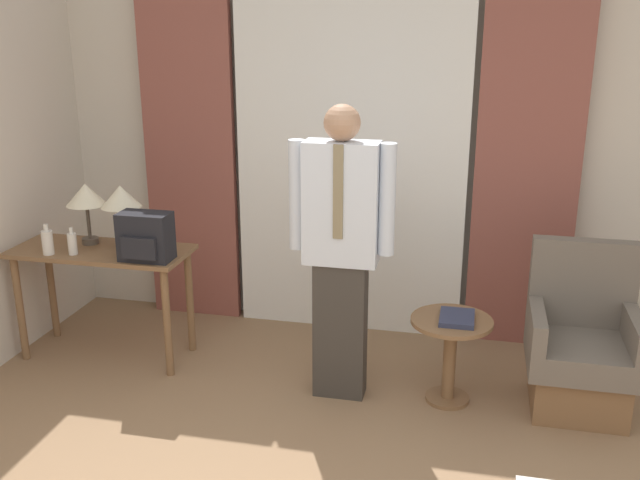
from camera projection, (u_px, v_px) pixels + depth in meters
The scene contains 14 objects.
wall_back at pixel (353, 145), 5.09m from camera, with size 10.00×0.06×2.70m.
curtain_sheer_center at pixel (350, 156), 4.98m from camera, with size 1.63×0.06×2.58m.
curtain_drape_left at pixel (190, 150), 5.23m from camera, with size 0.69×0.06×2.58m.
curtain_drape_right at pixel (527, 164), 4.73m from camera, with size 0.69×0.06×2.58m.
desk at pixel (102, 267), 4.73m from camera, with size 1.17×0.49×0.76m.
table_lamp_left at pixel (86, 197), 4.71m from camera, with size 0.26×0.26×0.41m.
table_lamp_right at pixel (121, 199), 4.65m from camera, with size 0.26×0.26×0.41m.
bottle_near_edge at pixel (48, 242), 4.56m from camera, with size 0.07×0.07×0.20m.
bottle_by_lamp at pixel (72, 243), 4.57m from camera, with size 0.06×0.06×0.18m.
backpack at pixel (145, 237), 4.44m from camera, with size 0.32×0.21×0.30m.
person at pixel (341, 244), 4.12m from camera, with size 0.62×0.21×1.77m.
armchair at pixel (580, 352), 4.17m from camera, with size 0.61×0.58×0.98m.
side_table at pixel (450, 346), 4.22m from camera, with size 0.48×0.48×0.53m.
book at pixel (457, 318), 4.15m from camera, with size 0.20×0.26×0.03m.
Camera 1 is at (0.87, -2.05, 2.23)m, focal length 40.00 mm.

